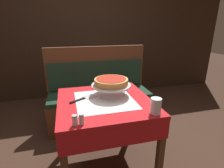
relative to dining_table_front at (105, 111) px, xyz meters
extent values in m
plane|color=#382319|center=(0.00, 0.00, -0.62)|extent=(14.00, 14.00, 0.00)
cube|color=red|center=(0.00, 0.00, 0.10)|extent=(0.81, 0.81, 0.03)
cube|color=white|center=(0.00, 0.00, 0.11)|extent=(0.51, 0.51, 0.00)
cube|color=red|center=(0.00, 0.00, 0.00)|extent=(0.81, 0.81, 0.16)
cube|color=#4C331E|center=(0.37, -0.37, -0.27)|extent=(0.05, 0.05, 0.70)
cube|color=#4C331E|center=(-0.37, 0.37, -0.27)|extent=(0.05, 0.05, 0.70)
cube|color=#4C331E|center=(0.37, 0.37, -0.27)|extent=(0.05, 0.05, 0.70)
cube|color=beige|center=(0.25, 1.61, 0.10)|extent=(0.65, 0.65, 0.03)
cube|color=white|center=(0.25, 1.61, 0.12)|extent=(0.40, 0.40, 0.00)
cube|color=beige|center=(0.25, 1.61, 0.02)|extent=(0.65, 0.65, 0.13)
cube|color=#4C331E|center=(-0.04, 1.32, -0.27)|extent=(0.05, 0.05, 0.71)
cube|color=#4C331E|center=(0.54, 1.32, -0.27)|extent=(0.05, 0.05, 0.71)
cube|color=#4C331E|center=(-0.04, 1.90, -0.27)|extent=(0.05, 0.05, 0.71)
cube|color=#4C331E|center=(0.54, 1.90, -0.27)|extent=(0.05, 0.05, 0.71)
cube|color=brown|center=(0.11, 0.83, -0.41)|extent=(1.41, 0.49, 0.42)
cube|color=#193323|center=(0.11, 0.83, -0.18)|extent=(1.38, 0.48, 0.06)
cube|color=brown|center=(0.11, 1.05, 0.16)|extent=(1.41, 0.06, 0.61)
cube|color=#193323|center=(0.11, 1.01, 0.07)|extent=(1.35, 0.02, 0.39)
cube|color=black|center=(0.00, 2.04, 0.58)|extent=(6.00, 0.04, 2.40)
cylinder|color=#ADADB2|center=(0.08, 0.22, 0.16)|extent=(0.01, 0.01, 0.09)
cylinder|color=#ADADB2|center=(-0.03, 0.03, 0.16)|extent=(0.01, 0.01, 0.09)
cylinder|color=#ADADB2|center=(0.19, 0.03, 0.16)|extent=(0.01, 0.01, 0.09)
cylinder|color=#ADADB2|center=(0.08, 0.09, 0.20)|extent=(0.25, 0.25, 0.01)
cylinder|color=silver|center=(0.08, 0.09, 0.21)|extent=(0.36, 0.36, 0.01)
cylinder|color=silver|center=(0.08, 0.09, 0.21)|extent=(0.37, 0.37, 0.01)
cylinder|color=tan|center=(0.08, 0.09, 0.25)|extent=(0.31, 0.31, 0.05)
cylinder|color=#A82314|center=(0.08, 0.09, 0.27)|extent=(0.27, 0.27, 0.01)
cube|color=#BCBCC1|center=(-0.12, 0.10, 0.11)|extent=(0.14, 0.13, 0.00)
cube|color=black|center=(-0.24, 0.03, 0.12)|extent=(0.14, 0.09, 0.01)
cylinder|color=silver|center=(0.31, -0.34, 0.17)|extent=(0.08, 0.08, 0.12)
cylinder|color=silver|center=(-0.28, -0.35, 0.14)|extent=(0.04, 0.04, 0.06)
cylinder|color=#B7B7BC|center=(-0.28, -0.35, 0.18)|extent=(0.03, 0.03, 0.02)
cylinder|color=silver|center=(-0.24, -0.35, 0.14)|extent=(0.04, 0.04, 0.06)
cylinder|color=#B7B7BC|center=(-0.24, -0.35, 0.18)|extent=(0.03, 0.03, 0.02)
cube|color=#B2B2B7|center=(0.07, 0.36, 0.16)|extent=(0.10, 0.05, 0.09)
cube|color=black|center=(0.32, 1.55, 0.13)|extent=(0.11, 0.11, 0.03)
cylinder|color=black|center=(0.32, 1.55, 0.22)|extent=(0.01, 0.01, 0.15)
cylinder|color=#99194C|center=(0.32, 1.59, 0.20)|extent=(0.04, 0.04, 0.11)
cylinder|color=white|center=(0.32, 1.52, 0.20)|extent=(0.04, 0.04, 0.11)
camera|label=1|loc=(-0.30, -1.39, 0.75)|focal=28.00mm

